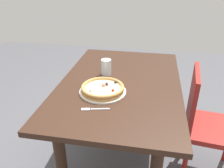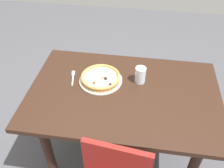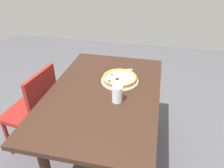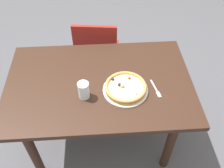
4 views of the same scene
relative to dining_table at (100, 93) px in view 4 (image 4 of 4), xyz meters
The scene contains 7 objects.
ground_plane 0.64m from the dining_table, ahead, with size 6.00×6.00×0.00m, color #4C4C51.
dining_table is the anchor object (origin of this frame).
chair_near 0.66m from the dining_table, 89.30° to the right, with size 0.44×0.44×0.87m.
plate 0.24m from the dining_table, 152.76° to the left, with size 0.31×0.31×0.01m, color silver.
pizza 0.25m from the dining_table, 152.79° to the left, with size 0.29×0.29×0.05m.
fork 0.42m from the dining_table, 165.08° to the left, with size 0.05×0.16×0.00m.
drinking_glass 0.24m from the dining_table, 51.29° to the left, with size 0.08×0.08×0.12m, color silver.
Camera 4 is at (-0.01, 1.22, 2.04)m, focal length 40.15 mm.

